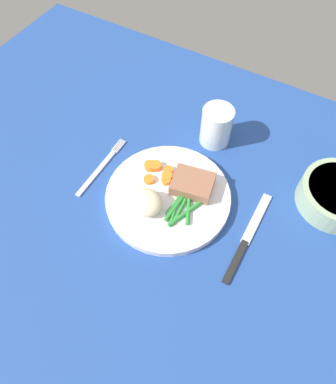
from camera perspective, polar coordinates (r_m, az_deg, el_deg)
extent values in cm
cube|color=#234793|center=(70.88, -3.22, -0.91)|extent=(120.00, 90.00, 2.00)
cylinder|color=white|center=(68.75, 0.00, -0.80)|extent=(24.62, 24.62, 1.60)
cube|color=#936047|center=(68.10, 4.05, 1.34)|extent=(8.97, 7.70, 2.50)
ellipsoid|color=beige|center=(65.23, -3.62, -1.67)|extent=(6.39, 5.82, 3.62)
cylinder|color=orange|center=(69.86, -0.18, 2.59)|extent=(2.19, 2.19, 0.99)
cylinder|color=orange|center=(71.30, -3.01, 4.29)|extent=(2.25, 2.25, 1.24)
cylinder|color=orange|center=(69.62, -3.13, 2.07)|extent=(2.16, 2.16, 0.84)
cylinder|color=orange|center=(69.30, -0.34, 1.85)|extent=(1.87, 1.87, 0.90)
cylinder|color=orange|center=(71.26, -1.98, 4.28)|extent=(2.28, 2.28, 1.20)
cylinder|color=orange|center=(70.81, 0.03, 3.61)|extent=(1.96, 1.96, 0.86)
cylinder|color=orange|center=(71.32, -2.60, 4.24)|extent=(2.37, 2.37, 1.10)
cylinder|color=#2D8C38|center=(66.28, 1.28, -2.40)|extent=(1.25, 7.16, 0.77)
cylinder|color=#2D8C38|center=(65.64, 2.85, -3.46)|extent=(3.76, 7.93, 0.81)
cylinder|color=#2D8C38|center=(65.79, 1.85, -3.23)|extent=(1.16, 6.02, 0.72)
cylinder|color=#2D8C38|center=(66.19, 1.19, -2.67)|extent=(2.28, 6.37, 0.62)
cylinder|color=#2D8C38|center=(66.66, 1.22, -1.81)|extent=(1.32, 5.65, 0.80)
cylinder|color=#2D8C38|center=(65.92, 3.24, -3.07)|extent=(3.34, 6.10, 0.80)
cube|color=silver|center=(74.18, -11.64, 3.09)|extent=(1.00, 13.00, 0.40)
cube|color=silver|center=(78.06, -8.44, 7.63)|extent=(0.24, 3.60, 0.40)
cube|color=silver|center=(77.88, -8.20, 7.52)|extent=(0.24, 3.60, 0.40)
cube|color=silver|center=(77.71, -7.95, 7.41)|extent=(0.24, 3.60, 0.40)
cube|color=silver|center=(77.54, -7.71, 7.31)|extent=(0.24, 3.60, 0.40)
cube|color=black|center=(64.62, 10.96, -11.12)|extent=(1.30, 9.00, 0.64)
cube|color=silver|center=(69.17, 14.28, -4.23)|extent=(1.70, 12.00, 0.40)
cylinder|color=silver|center=(75.90, 7.91, 10.64)|extent=(6.64, 6.64, 8.75)
cylinder|color=silver|center=(77.50, 7.72, 9.56)|extent=(6.11, 6.11, 4.40)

